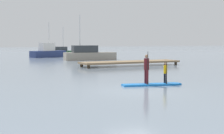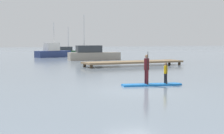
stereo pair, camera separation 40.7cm
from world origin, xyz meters
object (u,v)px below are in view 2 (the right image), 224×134
paddleboard_near (152,85)px  trawler_grey_distant (53,52)px  paddler_child_solo (166,72)px  paddler_adult (147,67)px  fishing_boat_green_midground (93,54)px  motor_boat_small_navy (63,52)px

paddleboard_near → trawler_grey_distant: (3.02, 34.52, 0.79)m
paddler_child_solo → trawler_grey_distant: (2.21, 34.72, 0.06)m
paddleboard_near → paddler_adult: (-0.31, 0.07, 1.01)m
paddleboard_near → trawler_grey_distant: trawler_grey_distant is taller
paddler_child_solo → fishing_boat_green_midground: (5.15, 24.84, 0.00)m
paddler_child_solo → paddleboard_near: bearing=166.4°
paddleboard_near → fishing_boat_green_midground: bearing=76.4°
paddler_child_solo → fishing_boat_green_midground: bearing=78.3°
motor_boat_small_navy → paddleboard_near: bearing=-99.1°
paddler_adult → fishing_boat_green_midground: bearing=75.7°
paddler_adult → fishing_boat_green_midground: fishing_boat_green_midground is taller
paddleboard_near → fishing_boat_green_midground: 25.36m
paddleboard_near → trawler_grey_distant: size_ratio=0.59×
paddler_adult → trawler_grey_distant: trawler_grey_distant is taller
paddler_adult → trawler_grey_distant: bearing=84.5°
fishing_boat_green_midground → trawler_grey_distant: size_ratio=1.18×
paddler_child_solo → motor_boat_small_navy: size_ratio=0.20×
paddleboard_near → paddler_child_solo: (0.80, -0.19, 0.72)m
fishing_boat_green_midground → trawler_grey_distant: fishing_boat_green_midground is taller
paddler_child_solo → trawler_grey_distant: 34.79m
trawler_grey_distant → fishing_boat_green_midground: bearing=-73.5°
paddler_child_solo → motor_boat_small_navy: 41.70m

